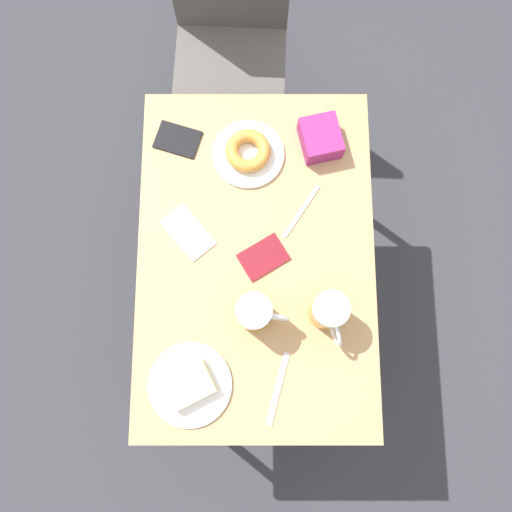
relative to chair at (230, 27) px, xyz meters
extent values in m
plane|color=#333338|center=(0.09, -0.84, -0.54)|extent=(8.00, 8.00, 0.00)
cube|color=tan|center=(0.09, -0.84, 0.15)|extent=(0.66, 0.99, 0.03)
cylinder|color=black|center=(-0.20, -1.30, -0.20)|extent=(0.04, 0.04, 0.68)
cylinder|color=black|center=(0.38, -1.30, -0.20)|extent=(0.04, 0.04, 0.68)
cylinder|color=black|center=(-0.20, -0.39, -0.20)|extent=(0.04, 0.04, 0.68)
cylinder|color=black|center=(0.38, -0.39, -0.20)|extent=(0.04, 0.04, 0.68)
cube|color=#514C47|center=(0.00, -0.10, -0.10)|extent=(0.42, 0.42, 0.02)
cylinder|color=#514C47|center=(-0.19, -0.27, -0.33)|extent=(0.03, 0.03, 0.43)
cylinder|color=#514C47|center=(0.16, -0.28, -0.33)|extent=(0.03, 0.03, 0.43)
cylinder|color=#514C47|center=(-0.17, 0.08, -0.33)|extent=(0.03, 0.03, 0.43)
cylinder|color=#514C47|center=(0.18, 0.07, -0.33)|extent=(0.03, 0.03, 0.43)
cylinder|color=white|center=(-0.08, -1.19, 0.17)|extent=(0.22, 0.22, 0.01)
cube|color=#D1B27F|center=(-0.08, -1.19, 0.19)|extent=(0.15, 0.14, 0.03)
cylinder|color=white|center=(0.07, -0.54, 0.17)|extent=(0.21, 0.21, 0.01)
torus|color=#D18938|center=(0.07, -0.54, 0.20)|extent=(0.13, 0.13, 0.04)
cylinder|color=#C68C23|center=(0.08, -1.00, 0.22)|extent=(0.09, 0.09, 0.11)
cylinder|color=white|center=(0.08, -1.00, 0.29)|extent=(0.09, 0.09, 0.03)
torus|color=silver|center=(0.13, -1.01, 0.24)|extent=(0.09, 0.03, 0.09)
cylinder|color=#C68C23|center=(0.28, -1.00, 0.22)|extent=(0.09, 0.09, 0.11)
cylinder|color=white|center=(0.28, -1.00, 0.29)|extent=(0.09, 0.09, 0.03)
torus|color=silver|center=(0.29, -1.05, 0.24)|extent=(0.04, 0.09, 0.09)
cube|color=white|center=(-0.10, -0.77, 0.17)|extent=(0.16, 0.17, 0.00)
cube|color=silver|center=(0.22, -0.71, 0.17)|extent=(0.11, 0.16, 0.00)
cube|color=silver|center=(0.15, -1.20, 0.17)|extent=(0.07, 0.19, 0.00)
cube|color=black|center=(-0.14, -0.49, 0.17)|extent=(0.15, 0.12, 0.01)
cube|color=maroon|center=(0.11, -0.84, 0.17)|extent=(0.15, 0.14, 0.01)
cube|color=#8C2366|center=(0.27, -0.50, 0.20)|extent=(0.13, 0.14, 0.07)
camera|label=1|loc=(0.09, -1.11, 1.53)|focal=35.00mm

